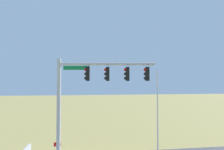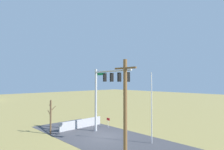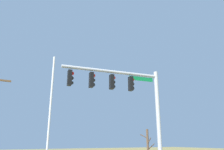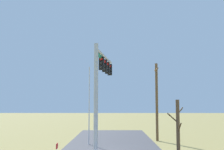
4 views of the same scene
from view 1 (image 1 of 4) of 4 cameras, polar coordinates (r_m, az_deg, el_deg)
The scene contains 3 objects.
signal_mast at distance 13.89m, azimuth -6.68°, elevation -4.20°, with size 6.73×1.16×7.63m.
flagpole at distance 16.51m, azimuth 12.85°, elevation -10.69°, with size 0.10×0.10×7.02m, color silver.
open_sign at distance 17.43m, azimuth -15.31°, elevation -19.00°, with size 0.56×0.04×1.22m.
Camera 1 is at (0.81, 13.18, 6.02)m, focal length 32.10 mm.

